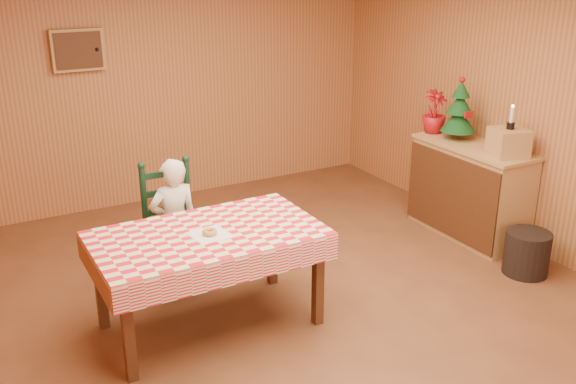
% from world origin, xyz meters
% --- Properties ---
extents(ground, '(6.00, 6.00, 0.00)m').
position_xyz_m(ground, '(0.00, 0.00, 0.00)').
color(ground, brown).
rests_on(ground, ground).
extents(cabin_walls, '(5.10, 6.05, 2.65)m').
position_xyz_m(cabin_walls, '(-0.00, 0.53, 1.83)').
color(cabin_walls, '#B26F40').
rests_on(cabin_walls, ground).
extents(dining_table, '(1.66, 0.96, 0.77)m').
position_xyz_m(dining_table, '(-0.68, 0.18, 0.69)').
color(dining_table, '#4C2714').
rests_on(dining_table, ground).
extents(ladder_chair, '(0.44, 0.40, 1.08)m').
position_xyz_m(ladder_chair, '(-0.68, 0.97, 0.50)').
color(ladder_chair, black).
rests_on(ladder_chair, ground).
extents(seated_child, '(0.41, 0.27, 1.12)m').
position_xyz_m(seated_child, '(-0.68, 0.91, 0.56)').
color(seated_child, white).
rests_on(seated_child, ground).
extents(napkin, '(0.29, 0.29, 0.00)m').
position_xyz_m(napkin, '(-0.68, 0.13, 0.77)').
color(napkin, white).
rests_on(napkin, dining_table).
extents(donut, '(0.11, 0.11, 0.04)m').
position_xyz_m(donut, '(-0.68, 0.13, 0.79)').
color(donut, '#C28745').
rests_on(donut, napkin).
extents(shelf_unit, '(0.54, 1.24, 0.93)m').
position_xyz_m(shelf_unit, '(2.23, 0.51, 0.47)').
color(shelf_unit, tan).
rests_on(shelf_unit, ground).
extents(crate, '(0.38, 0.38, 0.25)m').
position_xyz_m(crate, '(2.24, 0.11, 1.06)').
color(crate, tan).
rests_on(crate, shelf_unit).
extents(christmas_tree, '(0.34, 0.34, 0.62)m').
position_xyz_m(christmas_tree, '(2.24, 0.76, 1.21)').
color(christmas_tree, '#4C2714').
rests_on(christmas_tree, shelf_unit).
extents(flower_arrangement, '(0.26, 0.26, 0.44)m').
position_xyz_m(flower_arrangement, '(2.19, 1.06, 1.15)').
color(flower_arrangement, '#9C0E14').
rests_on(flower_arrangement, shelf_unit).
extents(candle_set, '(0.07, 0.07, 0.22)m').
position_xyz_m(candle_set, '(2.24, 0.11, 1.24)').
color(candle_set, black).
rests_on(candle_set, crate).
extents(storage_bin, '(0.50, 0.50, 0.39)m').
position_xyz_m(storage_bin, '(2.07, -0.39, 0.19)').
color(storage_bin, black).
rests_on(storage_bin, ground).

